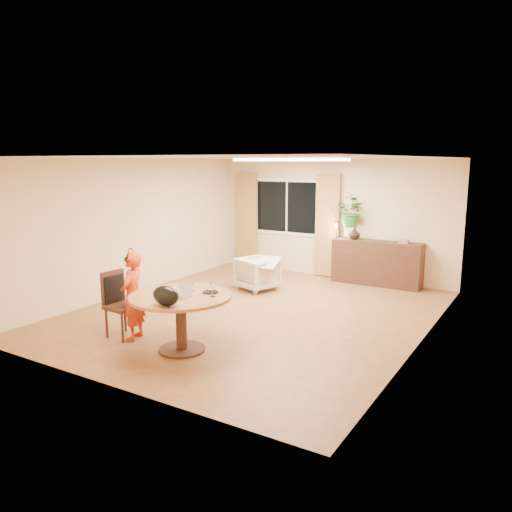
% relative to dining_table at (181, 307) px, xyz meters
% --- Properties ---
extents(floor, '(6.50, 6.50, 0.00)m').
position_rel_dining_table_xyz_m(floor, '(-0.04, 1.97, -0.62)').
color(floor, brown).
rests_on(floor, ground).
extents(ceiling, '(6.50, 6.50, 0.00)m').
position_rel_dining_table_xyz_m(ceiling, '(-0.04, 1.97, 1.98)').
color(ceiling, white).
rests_on(ceiling, wall_back).
extents(wall_back, '(5.50, 0.00, 5.50)m').
position_rel_dining_table_xyz_m(wall_back, '(-0.04, 5.22, 0.68)').
color(wall_back, beige).
rests_on(wall_back, floor).
extents(wall_left, '(0.00, 6.50, 6.50)m').
position_rel_dining_table_xyz_m(wall_left, '(-2.79, 1.97, 0.68)').
color(wall_left, beige).
rests_on(wall_left, floor).
extents(wall_right, '(0.00, 6.50, 6.50)m').
position_rel_dining_table_xyz_m(wall_right, '(2.71, 1.97, 0.68)').
color(wall_right, beige).
rests_on(wall_right, floor).
extents(window, '(1.70, 0.03, 1.30)m').
position_rel_dining_table_xyz_m(window, '(-1.14, 5.21, 0.88)').
color(window, white).
rests_on(window, wall_back).
extents(curtain_left, '(0.55, 0.08, 2.25)m').
position_rel_dining_table_xyz_m(curtain_left, '(-2.19, 5.13, 0.53)').
color(curtain_left, olive).
rests_on(curtain_left, wall_back).
extents(curtain_right, '(0.55, 0.08, 2.25)m').
position_rel_dining_table_xyz_m(curtain_right, '(-0.09, 5.13, 0.53)').
color(curtain_right, olive).
rests_on(curtain_right, wall_back).
extents(ceiling_panel, '(2.20, 0.35, 0.05)m').
position_rel_dining_table_xyz_m(ceiling_panel, '(-0.04, 3.17, 1.95)').
color(ceiling_panel, white).
rests_on(ceiling_panel, ceiling).
extents(dining_table, '(1.38, 1.38, 0.78)m').
position_rel_dining_table_xyz_m(dining_table, '(0.00, 0.00, 0.00)').
color(dining_table, brown).
rests_on(dining_table, floor).
extents(dining_chair, '(0.49, 0.45, 0.97)m').
position_rel_dining_table_xyz_m(dining_chair, '(-1.07, -0.02, -0.13)').
color(dining_chair, black).
rests_on(dining_chair, floor).
extents(child, '(0.54, 0.44, 1.28)m').
position_rel_dining_table_xyz_m(child, '(-0.88, -0.00, 0.02)').
color(child, red).
rests_on(child, floor).
extents(laptop, '(0.33, 0.23, 0.22)m').
position_rel_dining_table_xyz_m(laptop, '(-0.01, -0.06, 0.28)').
color(laptop, '#B7B7BC').
rests_on(laptop, dining_table).
extents(tumbler, '(0.08, 0.08, 0.10)m').
position_rel_dining_table_xyz_m(tumbler, '(0.00, 0.24, 0.22)').
color(tumbler, white).
rests_on(tumbler, dining_table).
extents(wine_glass, '(0.09, 0.09, 0.20)m').
position_rel_dining_table_xyz_m(wine_glass, '(0.41, 0.15, 0.27)').
color(wine_glass, white).
rests_on(wine_glass, dining_table).
extents(pot_lid, '(0.27, 0.27, 0.04)m').
position_rel_dining_table_xyz_m(pot_lid, '(0.27, 0.30, 0.18)').
color(pot_lid, white).
rests_on(pot_lid, dining_table).
extents(handbag, '(0.43, 0.32, 0.25)m').
position_rel_dining_table_xyz_m(handbag, '(0.17, -0.48, 0.29)').
color(handbag, black).
rests_on(handbag, dining_table).
extents(armchair, '(0.89, 0.90, 0.65)m').
position_rel_dining_table_xyz_m(armchair, '(-0.82, 3.36, -0.29)').
color(armchair, beige).
rests_on(armchair, floor).
extents(throw, '(0.54, 0.62, 0.03)m').
position_rel_dining_table_xyz_m(throw, '(-0.56, 3.29, 0.05)').
color(throw, beige).
rests_on(throw, armchair).
extents(sideboard, '(1.84, 0.45, 0.92)m').
position_rel_dining_table_xyz_m(sideboard, '(1.10, 4.98, -0.16)').
color(sideboard, black).
rests_on(sideboard, floor).
extents(vase, '(0.28, 0.28, 0.25)m').
position_rel_dining_table_xyz_m(vase, '(0.59, 4.98, 0.43)').
color(vase, black).
rests_on(vase, sideboard).
extents(bouquet, '(0.72, 0.66, 0.66)m').
position_rel_dining_table_xyz_m(bouquet, '(0.52, 4.98, 0.88)').
color(bouquet, '#246125').
rests_on(bouquet, vase).
extents(book_stack, '(0.23, 0.20, 0.08)m').
position_rel_dining_table_xyz_m(book_stack, '(1.63, 4.98, 0.34)').
color(book_stack, '#986D4D').
rests_on(book_stack, sideboard).
extents(desk_lamp, '(0.15, 0.15, 0.36)m').
position_rel_dining_table_xyz_m(desk_lamp, '(0.20, 4.93, 0.48)').
color(desk_lamp, black).
rests_on(desk_lamp, sideboard).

